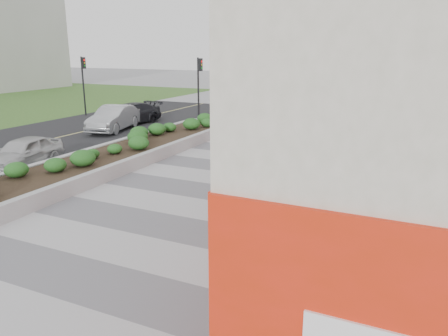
% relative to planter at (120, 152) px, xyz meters
% --- Properties ---
extents(ground, '(160.00, 160.00, 0.00)m').
position_rel_planter_xyz_m(ground, '(5.50, -7.00, -0.42)').
color(ground, gray).
rests_on(ground, ground).
extents(walkway, '(8.00, 36.00, 0.01)m').
position_rel_planter_xyz_m(walkway, '(5.50, -4.00, -0.41)').
color(walkway, '#A8A8AD').
rests_on(walkway, ground).
extents(planter, '(3.00, 18.00, 0.90)m').
position_rel_planter_xyz_m(planter, '(0.00, 0.00, 0.00)').
color(planter, '#9E9EA0').
rests_on(planter, ground).
extents(street, '(10.00, 40.00, 0.00)m').
position_rel_planter_xyz_m(street, '(-6.50, 0.00, -0.42)').
color(street, black).
rests_on(street, ground).
extents(traffic_signal_near, '(0.33, 0.28, 4.20)m').
position_rel_planter_xyz_m(traffic_signal_near, '(-1.73, 10.50, 2.34)').
color(traffic_signal_near, black).
rests_on(traffic_signal_near, ground).
extents(traffic_signal_far, '(0.33, 0.28, 4.20)m').
position_rel_planter_xyz_m(traffic_signal_far, '(-10.93, 10.00, 2.34)').
color(traffic_signal_far, black).
rests_on(traffic_signal_far, ground).
extents(distant_bldg_north_l, '(16.00, 12.00, 20.00)m').
position_rel_planter_xyz_m(distant_bldg_north_l, '(0.50, 48.00, 9.58)').
color(distant_bldg_north_l, '#ADAAA3').
rests_on(distant_bldg_north_l, ground).
extents(manhole_cover, '(0.44, 0.44, 0.01)m').
position_rel_planter_xyz_m(manhole_cover, '(6.00, -4.00, -0.42)').
color(manhole_cover, '#595654').
rests_on(manhole_cover, ground).
extents(skateboarder, '(0.49, 0.73, 1.28)m').
position_rel_planter_xyz_m(skateboarder, '(6.62, -3.47, 0.24)').
color(skateboarder, beige).
rests_on(skateboarder, ground).
extents(car_white, '(2.02, 3.89, 1.26)m').
position_rel_planter_xyz_m(car_white, '(-3.00, -2.40, 0.21)').
color(car_white, '#BDBEBF').
rests_on(car_white, ground).
extents(car_silver, '(2.53, 4.71, 1.47)m').
position_rel_planter_xyz_m(car_silver, '(-5.07, 5.91, 0.32)').
color(car_silver, '#A7A9AE').
rests_on(car_silver, ground).
extents(car_dark, '(2.72, 4.83, 1.32)m').
position_rel_planter_xyz_m(car_dark, '(-5.62, 8.19, 0.24)').
color(car_dark, black).
rests_on(car_dark, ground).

